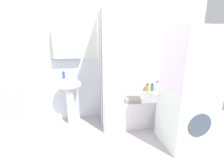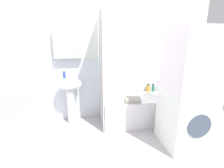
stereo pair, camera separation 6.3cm
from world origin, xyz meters
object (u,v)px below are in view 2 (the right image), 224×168
toothbrush_cup (75,75)px  shampoo_bottle (164,88)px  lotion_bottle (153,88)px  bathtub (139,109)px  body_wash_bottle (148,88)px  soap_dispenser (64,75)px  sink (70,91)px  conditioner_bottle (158,87)px  towel_folded (133,100)px  washer_dryer_stack (188,90)px

toothbrush_cup → shampoo_bottle: 1.83m
lotion_bottle → bathtub: bearing=-145.6°
bathtub → shampoo_bottle: bearing=21.6°
body_wash_bottle → bathtub: bearing=-134.9°
soap_dispenser → body_wash_bottle: (1.65, 0.06, -0.35)m
sink → soap_dispenser: 0.31m
sink → bathtub: 1.35m
conditioner_bottle → towel_folded: 0.84m
lotion_bottle → washer_dryer_stack: (0.05, -1.05, 0.27)m
body_wash_bottle → towel_folded: 0.70m
washer_dryer_stack → soap_dispenser: bearing=150.6°
lotion_bottle → body_wash_bottle: (-0.10, 0.02, -0.00)m
lotion_bottle → towel_folded: bearing=-139.9°
soap_dispenser → shampoo_bottle: soap_dispenser is taller
conditioner_bottle → washer_dryer_stack: size_ratio=0.13×
sink → conditioner_bottle: sink is taller
sink → lotion_bottle: 1.66m
lotion_bottle → toothbrush_cup: bearing=-178.3°
soap_dispenser → towel_folded: (1.17, -0.45, -0.39)m
sink → shampoo_bottle: (1.89, 0.10, -0.06)m
body_wash_bottle → washer_dryer_stack: size_ratio=0.10×
bathtub → towel_folded: towel_folded is taller
conditioner_bottle → soap_dispenser: bearing=-179.1°
soap_dispenser → toothbrush_cup: 0.18m
towel_folded → shampoo_bottle: bearing=30.2°
toothbrush_cup → shampoo_bottle: (1.79, 0.03, -0.33)m
toothbrush_cup → towel_folded: (0.99, -0.44, -0.38)m
bathtub → towel_folded: bearing=-131.5°
conditioner_bottle → shampoo_bottle: bearing=-4.2°
bathtub → washer_dryer_stack: (0.42, -0.80, 0.60)m
body_wash_bottle → towel_folded: size_ratio=0.60×
body_wash_bottle → washer_dryer_stack: (0.14, -1.08, 0.28)m
shampoo_bottle → lotion_bottle: 0.23m
conditioner_bottle → lotion_bottle: conditioner_bottle is taller
sink → conditioner_bottle: bearing=3.4°
washer_dryer_stack → sink: bearing=151.2°
towel_folded → bathtub: bearing=48.5°
toothbrush_cup → washer_dryer_stack: 1.90m
body_wash_bottle → towel_folded: (-0.48, -0.51, -0.04)m
sink → conditioner_bottle: size_ratio=4.00×
sink → body_wash_bottle: size_ratio=5.30×
towel_folded → washer_dryer_stack: (0.62, -0.57, 0.32)m
shampoo_bottle → conditioner_bottle: conditioner_bottle is taller
washer_dryer_stack → bathtub: bearing=117.9°
soap_dispenser → body_wash_bottle: 1.69m
shampoo_bottle → towel_folded: (-0.81, -0.47, -0.04)m
washer_dryer_stack → towel_folded: bearing=137.8°
bathtub → body_wash_bottle: bearing=45.1°
sink → bathtub: bearing=-6.3°
toothbrush_cup → shampoo_bottle: size_ratio=0.53×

